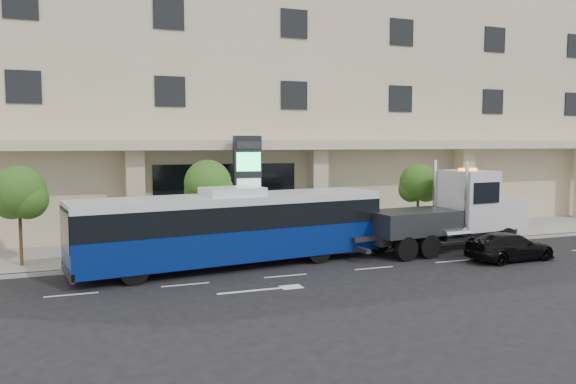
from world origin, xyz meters
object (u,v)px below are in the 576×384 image
at_px(black_sedan, 510,247).
at_px(tow_truck, 453,214).
at_px(city_bus, 233,226).
at_px(signage_pylon, 247,190).

bearing_deg(black_sedan, tow_truck, 14.77).
bearing_deg(black_sedan, city_bus, 72.64).
height_order(city_bus, tow_truck, tow_truck).
distance_m(city_bus, tow_truck, 11.15).
bearing_deg(tow_truck, city_bus, 173.10).
relative_size(tow_truck, black_sedan, 2.26).
height_order(city_bus, black_sedan, city_bus).
xyz_separation_m(black_sedan, signage_pylon, (-10.30, 6.90, 2.32)).
relative_size(tow_truck, signage_pylon, 1.78).
relative_size(black_sedan, signage_pylon, 0.79).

